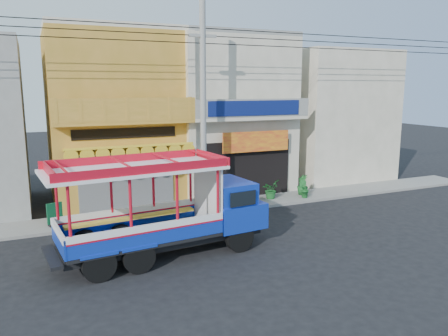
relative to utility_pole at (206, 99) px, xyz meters
name	(u,v)px	position (x,y,z in m)	size (l,w,h in m)	color
ground	(259,233)	(0.85, -3.30, -5.03)	(90.00, 90.00, 0.00)	black
sidewalk	(219,206)	(0.85, 0.70, -4.97)	(30.00, 2.00, 0.12)	slate
shophouse_left	(113,116)	(-3.15, 4.66, -0.92)	(6.00, 7.50, 8.24)	#AA7F25
shophouse_right	(224,113)	(2.85, 4.66, -0.93)	(6.00, 6.75, 8.24)	#BBB399
party_pilaster	(191,121)	(-0.15, 1.55, -1.03)	(0.35, 0.30, 8.00)	#BBB399
filler_building_right	(328,115)	(9.85, 4.70, -1.23)	(6.00, 6.00, 7.60)	#BBB399
utility_pole	(206,99)	(0.00, 0.00, 0.00)	(28.00, 0.26, 9.00)	gray
songthaew_truck	(177,207)	(-2.62, -3.92, -3.43)	(7.30, 3.01, 3.31)	black
green_sign	(55,216)	(-6.28, 0.48, -4.52)	(0.60, 0.42, 0.93)	black
potted_plant_a	(271,189)	(3.66, 0.80, -4.45)	(0.83, 0.72, 0.92)	#1A5C24
potted_plant_b	(304,189)	(5.26, 0.28, -4.47)	(0.48, 0.39, 0.88)	#1A5C24
potted_plant_c	(302,185)	(5.56, 0.85, -4.40)	(0.57, 0.57, 1.02)	#1A5C24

